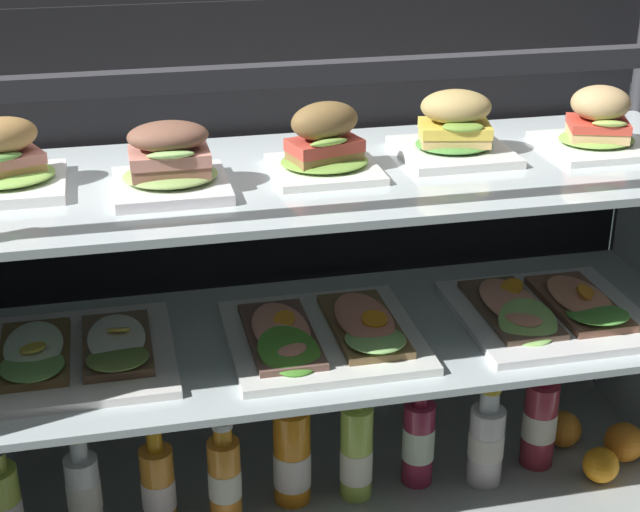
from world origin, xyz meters
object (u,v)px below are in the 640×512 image
at_px(plated_roll_sandwich_near_right_corner, 325,147).
at_px(juice_bottle_near_post, 225,478).
at_px(juice_bottle_tucked_behind, 2,508).
at_px(juice_bottle_front_right_end, 84,492).
at_px(juice_bottle_front_fourth, 486,441).
at_px(orange_fruit_beside_bottles, 563,429).
at_px(juice_bottle_front_second, 540,421).
at_px(juice_bottle_back_left, 292,456).
at_px(plated_roll_sandwich_left_of_center, 170,165).
at_px(plated_roll_sandwich_center, 598,125).
at_px(open_sandwich_tray_mid_right, 548,310).
at_px(plated_roll_sandwich_far_left, 3,165).
at_px(plated_roll_sandwich_mid_right, 455,131).
at_px(orange_fruit_near_left_post, 624,442).
at_px(orange_fruit_rolled_forward, 601,465).
at_px(juice_bottle_back_center, 158,485).
at_px(juice_bottle_back_right, 418,441).
at_px(juice_bottle_front_left_end, 356,452).
at_px(open_sandwich_tray_far_right, 75,353).
at_px(open_sandwich_tray_near_left_corner, 324,333).

bearing_deg(plated_roll_sandwich_near_right_corner, juice_bottle_near_post, -166.51).
height_order(juice_bottle_tucked_behind, juice_bottle_front_right_end, same).
height_order(juice_bottle_front_fourth, orange_fruit_beside_bottles, juice_bottle_front_fourth).
xyz_separation_m(juice_bottle_front_second, orange_fruit_beside_bottles, (0.08, 0.05, -0.06)).
bearing_deg(juice_bottle_back_left, plated_roll_sandwich_left_of_center, -175.09).
distance_m(plated_roll_sandwich_center, juice_bottle_back_left, 0.83).
bearing_deg(plated_roll_sandwich_center, juice_bottle_front_second, -155.06).
bearing_deg(juice_bottle_front_right_end, juice_bottle_front_second, 1.19).
distance_m(open_sandwich_tray_mid_right, juice_bottle_back_left, 0.55).
bearing_deg(plated_roll_sandwich_near_right_corner, orange_fruit_beside_bottles, 3.71).
height_order(plated_roll_sandwich_near_right_corner, open_sandwich_tray_mid_right, plated_roll_sandwich_near_right_corner).
height_order(plated_roll_sandwich_far_left, juice_bottle_front_right_end, plated_roll_sandwich_far_left).
height_order(plated_roll_sandwich_center, open_sandwich_tray_mid_right, plated_roll_sandwich_center).
bearing_deg(plated_roll_sandwich_near_right_corner, plated_roll_sandwich_mid_right, 8.89).
bearing_deg(open_sandwich_tray_mid_right, plated_roll_sandwich_near_right_corner, 175.84).
bearing_deg(juice_bottle_front_right_end, plated_roll_sandwich_center, 3.00).
xyz_separation_m(orange_fruit_near_left_post, orange_fruit_rolled_forward, (-0.08, -0.05, -0.00)).
bearing_deg(juice_bottle_front_right_end, juice_bottle_near_post, -3.84).
bearing_deg(juice_bottle_back_center, juice_bottle_back_right, 1.53).
distance_m(juice_bottle_front_right_end, juice_bottle_back_left, 0.39).
height_order(juice_bottle_back_right, juice_bottle_front_second, juice_bottle_front_second).
xyz_separation_m(plated_roll_sandwich_far_left, juice_bottle_front_left_end, (0.57, -0.06, -0.60)).
height_order(juice_bottle_back_left, juice_bottle_front_fourth, juice_bottle_back_left).
height_order(open_sandwich_tray_far_right, juice_bottle_near_post, open_sandwich_tray_far_right).
bearing_deg(juice_bottle_near_post, juice_bottle_back_center, 171.35).
bearing_deg(juice_bottle_back_left, plated_roll_sandwich_center, 3.56).
height_order(juice_bottle_front_second, orange_fruit_rolled_forward, juice_bottle_front_second).
height_order(plated_roll_sandwich_left_of_center, orange_fruit_near_left_post, plated_roll_sandwich_left_of_center).
distance_m(open_sandwich_tray_far_right, orange_fruit_rolled_forward, 1.03).
bearing_deg(open_sandwich_tray_far_right, open_sandwich_tray_near_left_corner, -3.79).
bearing_deg(open_sandwich_tray_far_right, juice_bottle_front_right_end, -109.11).
xyz_separation_m(open_sandwich_tray_far_right, juice_bottle_front_fourth, (0.75, -0.04, -0.27)).
distance_m(open_sandwich_tray_near_left_corner, orange_fruit_beside_bottles, 0.62).
relative_size(plated_roll_sandwich_mid_right, open_sandwich_tray_mid_right, 0.57).
bearing_deg(juice_bottle_front_left_end, plated_roll_sandwich_center, 6.30).
height_order(juice_bottle_front_right_end, juice_bottle_back_right, same).
xyz_separation_m(juice_bottle_front_left_end, juice_bottle_front_second, (0.38, 0.02, 0.00)).
bearing_deg(juice_bottle_front_second, juice_bottle_back_center, -178.70).
bearing_deg(plated_roll_sandwich_left_of_center, juice_bottle_front_fourth, -1.06).
distance_m(juice_bottle_tucked_behind, juice_bottle_back_center, 0.27).
xyz_separation_m(orange_fruit_beside_bottles, orange_fruit_rolled_forward, (0.02, -0.13, -0.00)).
distance_m(juice_bottle_near_post, juice_bottle_front_second, 0.64).
relative_size(juice_bottle_back_left, juice_bottle_back_right, 1.12).
xyz_separation_m(plated_roll_sandwich_far_left, juice_bottle_back_right, (0.70, -0.05, -0.60)).
distance_m(open_sandwich_tray_near_left_corner, open_sandwich_tray_mid_right, 0.43).
distance_m(plated_roll_sandwich_far_left, plated_roll_sandwich_left_of_center, 0.27).
xyz_separation_m(open_sandwich_tray_mid_right, juice_bottle_tucked_behind, (-1.02, -0.01, -0.27)).
distance_m(plated_roll_sandwich_far_left, orange_fruit_near_left_post, 1.31).
distance_m(open_sandwich_tray_mid_right, juice_bottle_front_right_end, 0.91).
bearing_deg(open_sandwich_tray_mid_right, juice_bottle_back_right, 176.40).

